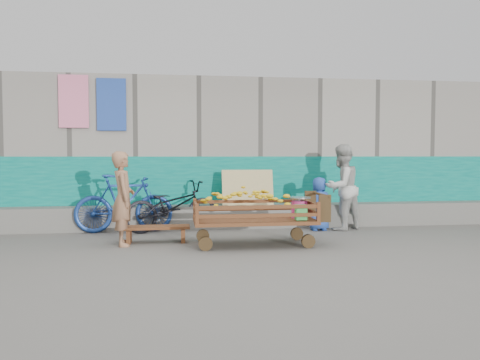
{
  "coord_description": "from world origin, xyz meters",
  "views": [
    {
      "loc": [
        -1.06,
        -6.73,
        1.42
      ],
      "look_at": [
        0.01,
        1.2,
        1.0
      ],
      "focal_mm": 35.0,
      "sensor_mm": 36.0,
      "label": 1
    }
  ],
  "objects": [
    {
      "name": "woman",
      "position": [
        2.05,
        1.82,
        0.82
      ],
      "size": [
        1.0,
        0.93,
        1.63
      ],
      "primitive_type": "imported",
      "rotation": [
        0.0,
        0.0,
        3.66
      ],
      "color": "#BBBBB5",
      "rests_on": "ground"
    },
    {
      "name": "child",
      "position": [
        1.6,
        1.8,
        0.51
      ],
      "size": [
        0.51,
        0.34,
        1.01
      ],
      "primitive_type": "imported",
      "rotation": [
        0.0,
        0.0,
        3.18
      ],
      "color": "#254AA6",
      "rests_on": "ground"
    },
    {
      "name": "bicycle_dark",
      "position": [
        -1.16,
        2.05,
        0.47
      ],
      "size": [
        1.91,
        1.2,
        0.95
      ],
      "primitive_type": "imported",
      "rotation": [
        0.0,
        0.0,
        1.92
      ],
      "color": "black",
      "rests_on": "ground"
    },
    {
      "name": "vendor_man",
      "position": [
        -1.91,
        0.78,
        0.74
      ],
      "size": [
        0.44,
        0.59,
        1.49
      ],
      "primitive_type": "imported",
      "rotation": [
        0.0,
        0.0,
        1.73
      ],
      "color": "#9B6B4C",
      "rests_on": "ground"
    },
    {
      "name": "building_wall",
      "position": [
        -0.0,
        4.05,
        1.47
      ],
      "size": [
        12.0,
        3.5,
        3.0
      ],
      "color": "gray",
      "rests_on": "ground"
    },
    {
      "name": "banana_cart",
      "position": [
        0.11,
        0.53,
        0.6
      ],
      "size": [
        2.07,
        0.95,
        0.88
      ],
      "color": "#5D2E1B",
      "rests_on": "ground"
    },
    {
      "name": "bench",
      "position": [
        -1.4,
        0.96,
        0.2
      ],
      "size": [
        1.09,
        0.33,
        0.27
      ],
      "color": "#5D2E1B",
      "rests_on": "ground"
    },
    {
      "name": "ground",
      "position": [
        0.0,
        0.0,
        0.0
      ],
      "size": [
        80.0,
        80.0,
        0.0
      ],
      "primitive_type": "plane",
      "color": "#5F5D57",
      "rests_on": "ground"
    },
    {
      "name": "bicycle_blue",
      "position": [
        -2.03,
        2.05,
        0.54
      ],
      "size": [
        1.82,
        0.62,
        1.07
      ],
      "primitive_type": "imported",
      "rotation": [
        0.0,
        0.0,
        1.64
      ],
      "color": "navy",
      "rests_on": "ground"
    }
  ]
}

